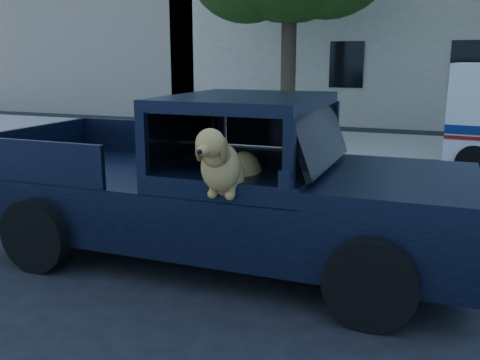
{
  "coord_description": "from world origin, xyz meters",
  "views": [
    {
      "loc": [
        0.47,
        -5.81,
        2.47
      ],
      "look_at": [
        -1.63,
        -0.39,
        1.13
      ],
      "focal_mm": 40.0,
      "sensor_mm": 36.0,
      "label": 1
    }
  ],
  "objects": [
    {
      "name": "ground",
      "position": [
        0.0,
        0.0,
        0.0
      ],
      "size": [
        120.0,
        120.0,
        0.0
      ],
      "primitive_type": "plane",
      "color": "black",
      "rests_on": "ground"
    },
    {
      "name": "pickup_truck",
      "position": [
        -2.07,
        -0.02,
        0.69
      ],
      "size": [
        5.7,
        2.91,
        2.04
      ],
      "rotation": [
        0.0,
        0.0,
        0.0
      ],
      "color": "black",
      "rests_on": "ground"
    },
    {
      "name": "far_sidewalk",
      "position": [
        0.0,
        9.2,
        0.07
      ],
      "size": [
        60.0,
        4.0,
        0.15
      ],
      "primitive_type": "cube",
      "color": "gray",
      "rests_on": "ground"
    },
    {
      "name": "building_left",
      "position": [
        -15.0,
        16.5,
        4.0
      ],
      "size": [
        12.0,
        6.0,
        8.0
      ],
      "primitive_type": "cube",
      "color": "tan",
      "rests_on": "ground"
    }
  ]
}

